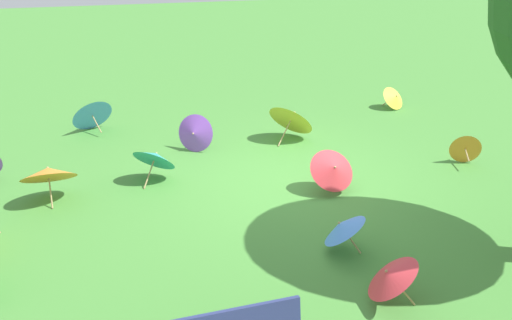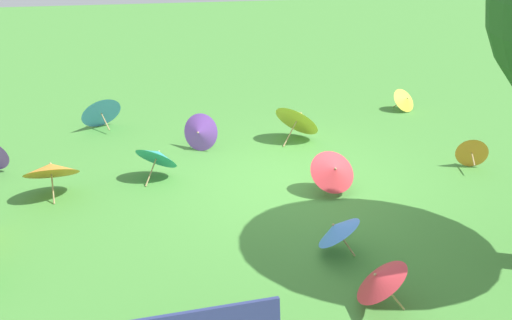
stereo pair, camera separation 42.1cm
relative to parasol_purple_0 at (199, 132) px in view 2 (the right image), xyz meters
The scene contains 11 objects.
ground 2.30m from the parasol_purple_0, 130.13° to the left, with size 40.00×40.00×0.00m, color #478C38.
parasol_purple_0 is the anchor object (origin of this frame).
parasol_red_0 2.97m from the parasol_purple_0, 131.29° to the left, with size 0.85×0.79×0.73m.
parasol_yellow_0 1.99m from the parasol_purple_0, behind, with size 1.17×1.18×0.87m.
parasol_orange_1 4.93m from the parasol_purple_0, 161.54° to the left, with size 0.61×0.62×0.58m.
parasol_blue_1 4.21m from the parasol_purple_0, 110.70° to the left, with size 0.83×0.85×0.62m.
parasol_teal_0 1.39m from the parasol_purple_0, 55.08° to the left, with size 0.96×0.93×0.72m.
parasol_red_2 5.41m from the parasol_purple_0, 107.51° to the left, with size 0.81×0.85×0.67m.
parasol_orange_2 2.91m from the parasol_purple_0, 32.50° to the left, with size 0.94×0.90×0.78m.
parasol_blue_3 2.45m from the parasol_purple_0, 38.35° to the right, with size 1.00×0.88×0.78m.
parasol_yellow_2 4.99m from the parasol_purple_0, 161.82° to the right, with size 0.73×0.69×0.53m.
Camera 2 is at (2.16, 8.84, 4.34)m, focal length 42.12 mm.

